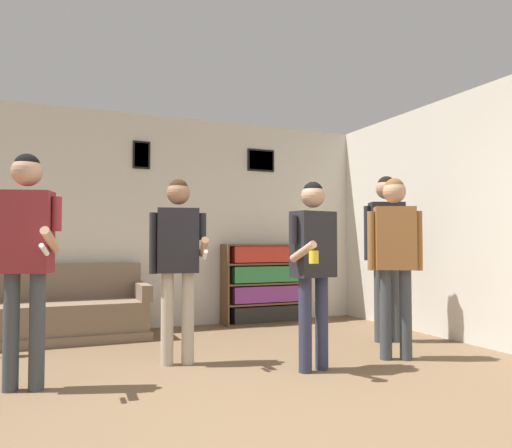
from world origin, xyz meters
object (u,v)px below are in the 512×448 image
object	(u,v)px
bookshelf	(265,284)
couch	(53,315)
person_player_foreground_left	(26,243)
person_watcher_holding_cup	(313,255)
person_spectator_far_right	(387,238)
person_player_foreground_center	(178,250)
person_spectator_near_bookshelf	(395,248)

from	to	relation	value
bookshelf	couch	bearing A→B (deg)	-175.60
person_player_foreground_left	person_watcher_holding_cup	distance (m)	2.24
person_player_foreground_left	person_spectator_far_right	xyz separation A→B (m)	(3.56, 0.44, 0.05)
person_player_foreground_center	person_spectator_far_right	world-z (taller)	person_spectator_far_right
person_player_foreground_left	person_player_foreground_center	bearing A→B (deg)	15.25
person_player_foreground_center	person_spectator_near_bookshelf	world-z (taller)	person_spectator_near_bookshelf
person_watcher_holding_cup	person_spectator_near_bookshelf	distance (m)	0.90
couch	person_spectator_near_bookshelf	world-z (taller)	person_spectator_near_bookshelf
person_player_foreground_center	person_watcher_holding_cup	distance (m)	1.20
person_watcher_holding_cup	person_spectator_far_right	world-z (taller)	person_spectator_far_right
bookshelf	person_spectator_far_right	size ratio (longest dim) A/B	0.64
couch	bookshelf	size ratio (longest dim) A/B	1.75
bookshelf	person_player_foreground_left	size ratio (longest dim) A/B	0.67
person_player_foreground_left	person_watcher_holding_cup	world-z (taller)	person_player_foreground_left
person_watcher_holding_cup	person_spectator_far_right	bearing A→B (deg)	29.55
person_player_foreground_left	person_spectator_near_bookshelf	distance (m)	3.12
bookshelf	person_spectator_far_right	xyz separation A→B (m)	(0.71, -1.68, 0.59)
person_player_foreground_center	bookshelf	bearing A→B (deg)	47.56
person_watcher_holding_cup	person_spectator_near_bookshelf	world-z (taller)	person_spectator_near_bookshelf
couch	bookshelf	bearing A→B (deg)	4.40
couch	person_spectator_near_bookshelf	bearing A→B (deg)	-37.04
person_player_foreground_left	person_spectator_near_bookshelf	bearing A→B (deg)	-4.85
person_player_foreground_left	person_spectator_far_right	world-z (taller)	person_spectator_far_right
bookshelf	person_player_foreground_center	distance (m)	2.47
person_player_foreground_center	person_spectator_near_bookshelf	distance (m)	1.98
bookshelf	person_player_foreground_center	bearing A→B (deg)	-132.44
person_player_foreground_center	person_watcher_holding_cup	xyz separation A→B (m)	(1.00, -0.66, -0.04)
couch	bookshelf	xyz separation A→B (m)	(2.63, 0.20, 0.25)
person_spectator_far_right	bookshelf	bearing A→B (deg)	112.83
couch	person_watcher_holding_cup	distance (m)	3.08
bookshelf	person_player_foreground_center	size ratio (longest dim) A/B	0.71
bookshelf	person_player_foreground_left	xyz separation A→B (m)	(-2.85, -2.12, 0.54)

